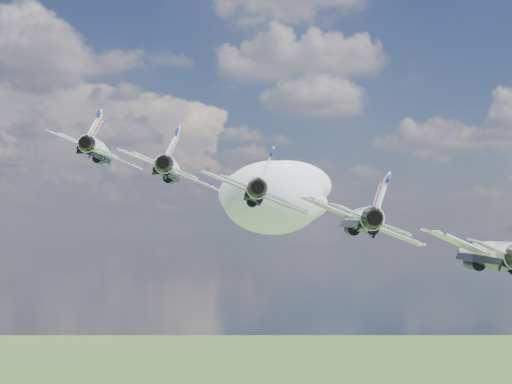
{
  "coord_description": "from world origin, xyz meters",
  "views": [
    {
      "loc": [
        -19.82,
        -70.83,
        148.77
      ],
      "look_at": [
        -13.72,
        0.29,
        152.51
      ],
      "focal_mm": 50.0,
      "sensor_mm": 36.0,
      "label": 1
    }
  ],
  "objects_px": {
    "jet_1": "(171,169)",
    "jet_4": "(485,253)",
    "jet_2": "(256,192)",
    "jet_3": "(359,219)",
    "jet_0": "(99,150)"
  },
  "relations": [
    {
      "from": "jet_4",
      "to": "jet_2",
      "type": "bearing_deg",
      "value": 143.75
    },
    {
      "from": "jet_1",
      "to": "jet_3",
      "type": "height_order",
      "value": "jet_1"
    },
    {
      "from": "jet_2",
      "to": "jet_0",
      "type": "bearing_deg",
      "value": 143.75
    },
    {
      "from": "jet_1",
      "to": "jet_3",
      "type": "bearing_deg",
      "value": -36.25
    },
    {
      "from": "jet_1",
      "to": "jet_4",
      "type": "height_order",
      "value": "jet_1"
    },
    {
      "from": "jet_2",
      "to": "jet_4",
      "type": "distance_m",
      "value": 23.58
    },
    {
      "from": "jet_0",
      "to": "jet_3",
      "type": "xyz_separation_m",
      "value": [
        26.28,
        -22.1,
        -8.54
      ]
    },
    {
      "from": "jet_2",
      "to": "jet_4",
      "type": "bearing_deg",
      "value": -36.25
    },
    {
      "from": "jet_4",
      "to": "jet_0",
      "type": "bearing_deg",
      "value": 143.75
    },
    {
      "from": "jet_3",
      "to": "jet_4",
      "type": "relative_size",
      "value": 1.0
    },
    {
      "from": "jet_0",
      "to": "jet_1",
      "type": "height_order",
      "value": "jet_0"
    },
    {
      "from": "jet_2",
      "to": "jet_4",
      "type": "relative_size",
      "value": 1.0
    },
    {
      "from": "jet_1",
      "to": "jet_4",
      "type": "xyz_separation_m",
      "value": [
        26.28,
        -22.1,
        -8.54
      ]
    },
    {
      "from": "jet_0",
      "to": "jet_2",
      "type": "height_order",
      "value": "jet_0"
    },
    {
      "from": "jet_2",
      "to": "jet_3",
      "type": "height_order",
      "value": "jet_2"
    }
  ]
}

